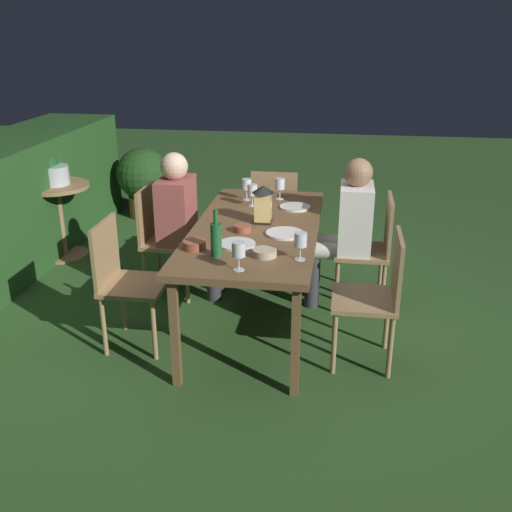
% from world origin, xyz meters
% --- Properties ---
extents(ground_plane, '(16.00, 16.00, 0.00)m').
position_xyz_m(ground_plane, '(0.00, 0.00, 0.00)').
color(ground_plane, '#2D5123').
extents(dining_table, '(1.86, 0.85, 0.75)m').
position_xyz_m(dining_table, '(0.00, 0.00, 0.69)').
color(dining_table, brown).
rests_on(dining_table, ground).
extents(chair_side_left_b, '(0.42, 0.40, 0.87)m').
position_xyz_m(chair_side_left_b, '(0.42, -0.82, 0.49)').
color(chair_side_left_b, '#9E7A51').
rests_on(chair_side_left_b, ground).
extents(person_in_cream, '(0.38, 0.47, 1.15)m').
position_xyz_m(person_in_cream, '(0.42, -0.62, 0.64)').
color(person_in_cream, white).
rests_on(person_in_cream, ground).
extents(chair_head_far, '(0.40, 0.42, 0.87)m').
position_xyz_m(chair_head_far, '(1.18, 0.00, 0.49)').
color(chair_head_far, '#9E7A51').
rests_on(chair_head_far, ground).
extents(chair_side_right_b, '(0.42, 0.40, 0.87)m').
position_xyz_m(chair_side_right_b, '(0.42, 0.82, 0.49)').
color(chair_side_right_b, '#9E7A51').
rests_on(chair_side_right_b, ground).
extents(person_in_rust, '(0.38, 0.47, 1.15)m').
position_xyz_m(person_in_rust, '(0.42, 0.62, 0.64)').
color(person_in_rust, '#9E4C47').
rests_on(person_in_rust, ground).
extents(chair_side_right_a, '(0.42, 0.40, 0.87)m').
position_xyz_m(chair_side_right_a, '(-0.42, 0.82, 0.49)').
color(chair_side_right_a, '#9E7A51').
rests_on(chair_side_right_a, ground).
extents(chair_side_left_a, '(0.42, 0.40, 0.87)m').
position_xyz_m(chair_side_left_a, '(-0.42, -0.82, 0.49)').
color(chair_side_left_a, '#9E7A51').
rests_on(chair_side_left_a, ground).
extents(lantern_centerpiece, '(0.15, 0.15, 0.27)m').
position_xyz_m(lantern_centerpiece, '(0.08, -0.04, 0.89)').
color(lantern_centerpiece, black).
rests_on(lantern_centerpiece, dining_table).
extents(green_bottle_on_table, '(0.07, 0.07, 0.29)m').
position_xyz_m(green_bottle_on_table, '(-0.58, 0.15, 0.86)').
color(green_bottle_on_table, '#1E5B2D').
rests_on(green_bottle_on_table, dining_table).
extents(wine_glass_a, '(0.08, 0.08, 0.17)m').
position_xyz_m(wine_glass_a, '(-0.58, -0.35, 0.86)').
color(wine_glass_a, silver).
rests_on(wine_glass_a, dining_table).
extents(wine_glass_b, '(0.08, 0.08, 0.17)m').
position_xyz_m(wine_glass_b, '(0.47, 0.10, 0.86)').
color(wine_glass_b, silver).
rests_on(wine_glass_b, dining_table).
extents(wine_glass_c, '(0.08, 0.08, 0.17)m').
position_xyz_m(wine_glass_c, '(0.68, -0.09, 0.86)').
color(wine_glass_c, silver).
rests_on(wine_glass_c, dining_table).
extents(wine_glass_d, '(0.08, 0.08, 0.17)m').
position_xyz_m(wine_glass_d, '(-0.78, -0.02, 0.86)').
color(wine_glass_d, silver).
rests_on(wine_glass_d, dining_table).
extents(wine_glass_e, '(0.08, 0.08, 0.17)m').
position_xyz_m(wine_glass_e, '(0.63, 0.17, 0.86)').
color(wine_glass_e, silver).
rests_on(wine_glass_e, dining_table).
extents(plate_a, '(0.24, 0.24, 0.01)m').
position_xyz_m(plate_a, '(-0.39, 0.06, 0.75)').
color(plate_a, white).
rests_on(plate_a, dining_table).
extents(plate_b, '(0.23, 0.23, 0.01)m').
position_xyz_m(plate_b, '(0.46, -0.23, 0.75)').
color(plate_b, silver).
rests_on(plate_b, dining_table).
extents(plate_c, '(0.25, 0.25, 0.01)m').
position_xyz_m(plate_c, '(-0.15, -0.21, 0.75)').
color(plate_c, white).
rests_on(plate_c, dining_table).
extents(bowl_olives, '(0.11, 0.11, 0.05)m').
position_xyz_m(bowl_olives, '(-0.13, 0.07, 0.77)').
color(bowl_olives, '#9E5138').
rests_on(bowl_olives, dining_table).
extents(bowl_bread, '(0.15, 0.15, 0.04)m').
position_xyz_m(bowl_bread, '(-0.55, -0.13, 0.77)').
color(bowl_bread, '#BCAD8E').
rests_on(bowl_bread, dining_table).
extents(bowl_salad, '(0.15, 0.15, 0.05)m').
position_xyz_m(bowl_salad, '(-0.49, 0.31, 0.77)').
color(bowl_salad, '#9E5138').
rests_on(bowl_salad, dining_table).
extents(side_table, '(0.59, 0.59, 0.69)m').
position_xyz_m(side_table, '(1.04, 1.98, 0.47)').
color(side_table, '#937047').
rests_on(side_table, ground).
extents(ice_bucket, '(0.26, 0.26, 0.34)m').
position_xyz_m(ice_bucket, '(1.04, 1.98, 0.79)').
color(ice_bucket, '#B2B7BF').
rests_on(ice_bucket, side_table).
extents(potted_plant_by_hedge, '(0.58, 0.58, 0.78)m').
position_xyz_m(potted_plant_by_hedge, '(2.35, 1.62, 0.44)').
color(potted_plant_by_hedge, brown).
rests_on(potted_plant_by_hedge, ground).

